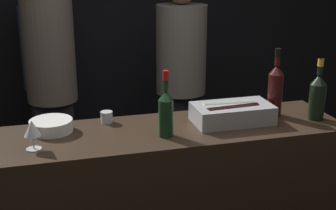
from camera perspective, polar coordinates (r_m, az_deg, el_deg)
The scene contains 11 objects.
wall_back_chalkboard at distance 4.67m, azimuth -7.97°, elevation 11.45°, with size 6.40×0.06×2.80m.
ice_bin_with_bottles at distance 2.49m, azimuth 7.79°, elevation -0.91°, with size 0.41×0.23×0.11m.
bowl_white at distance 2.42m, azimuth -14.05°, elevation -2.42°, with size 0.21×0.21×0.06m.
wine_glass at distance 2.20m, azimuth -16.23°, elevation -2.85°, with size 0.08×0.08×0.14m.
candle_votive at distance 2.49m, azimuth -7.49°, elevation -1.46°, with size 0.06×0.06×0.06m.
red_wine_bottle_black_foil at distance 2.60m, azimuth 12.94°, elevation 1.94°, with size 0.08×0.08×0.37m.
champagne_bottle at distance 2.61m, azimuth 17.75°, elevation 1.09°, with size 0.09×0.09×0.33m.
red_wine_bottle_burgundy at distance 2.26m, azimuth -0.27°, elevation -0.78°, with size 0.07×0.07×0.33m.
person_in_hoodie at distance 3.62m, azimuth -14.02°, elevation 3.20°, with size 0.37×0.37×1.84m.
person_blond_tee at distance 3.93m, azimuth 1.60°, elevation 3.85°, with size 0.42×0.42×1.74m.
person_grey_polo at distance 4.26m, azimuth -14.78°, elevation 4.25°, with size 0.38×0.38×1.71m.
Camera 1 is at (-0.59, -1.90, 1.93)m, focal length 50.00 mm.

